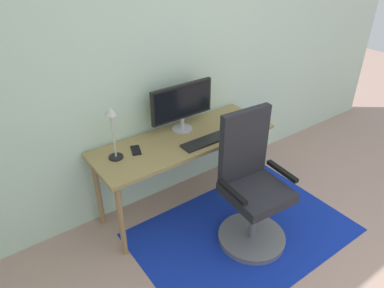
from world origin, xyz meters
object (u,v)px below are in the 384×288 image
computer_mouse (230,130)px  desk_lamp (112,125)px  coffee_cup (242,124)px  monitor (182,103)px  desk (184,146)px  office_chair (251,194)px  keyboard (206,141)px  cell_phone (136,150)px

computer_mouse → desk_lamp: 1.03m
computer_mouse → coffee_cup: bearing=-8.7°
monitor → coffee_cup: size_ratio=5.97×
desk → office_chair: size_ratio=1.42×
desk → keyboard: 0.21m
desk_lamp → desk: bearing=-5.6°
monitor → computer_mouse: 0.47m
computer_mouse → coffee_cup: (0.12, -0.02, 0.03)m
desk_lamp → office_chair: bearing=-41.5°
keyboard → cell_phone: keyboard is taller
desk → computer_mouse: computer_mouse is taller
keyboard → cell_phone: 0.58m
coffee_cup → office_chair: office_chair is taller
cell_phone → desk_lamp: size_ratio=0.33×
desk → office_chair: (0.19, -0.64, -0.20)m
monitor → office_chair: monitor is taller
desk → cell_phone: (-0.42, 0.06, 0.08)m
monitor → keyboard: (0.04, -0.29, -0.24)m
monitor → coffee_cup: monitor is taller
keyboard → office_chair: size_ratio=0.39×
computer_mouse → office_chair: size_ratio=0.09×
desk → cell_phone: bearing=171.9°
monitor → coffee_cup: 0.56m
monitor → desk_lamp: desk_lamp is taller
computer_mouse → keyboard: bearing=-176.2°
desk_lamp → cell_phone: bearing=0.8°
desk → cell_phone: cell_phone is taller
desk → office_chair: 0.69m
monitor → office_chair: size_ratio=0.53×
computer_mouse → office_chair: (-0.19, -0.50, -0.29)m
computer_mouse → cell_phone: 0.83m
cell_phone → office_chair: bearing=-30.0°
keyboard → cell_phone: bearing=157.9°
cell_phone → office_chair: size_ratio=0.13×
coffee_cup → desk_lamp: bearing=169.0°
monitor → desk: bearing=-118.5°
computer_mouse → monitor: bearing=138.8°
computer_mouse → office_chair: bearing=-111.2°
keyboard → office_chair: (0.08, -0.48, -0.28)m
monitor → cell_phone: 0.56m
coffee_cup → desk_lamp: 1.14m
coffee_cup → desk_lamp: desk_lamp is taller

